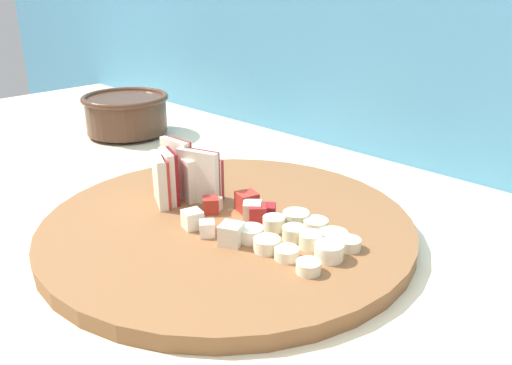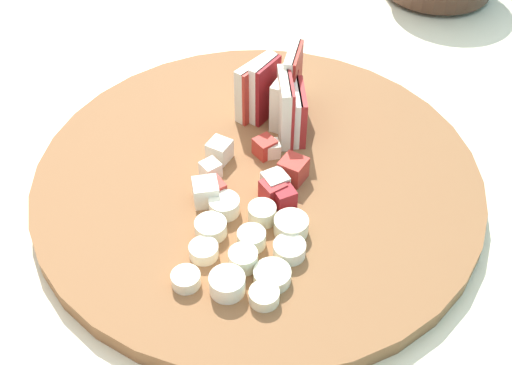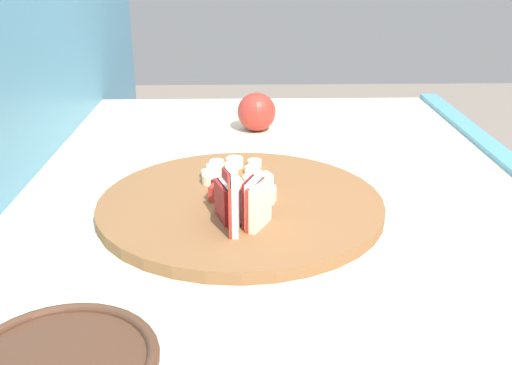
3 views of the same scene
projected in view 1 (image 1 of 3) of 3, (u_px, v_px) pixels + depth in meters
tile_backsplash at (336, 234)px, 0.94m from camera, size 2.40×0.04×1.50m
cutting_board at (228, 226)px, 0.57m from camera, size 0.40×0.40×0.02m
apple_wedge_fan at (184, 176)px, 0.61m from camera, size 0.09×0.07×0.07m
apple_dice_pile at (234, 216)px, 0.56m from camera, size 0.10×0.09×0.02m
banana_slice_rows at (300, 237)px, 0.52m from camera, size 0.10×0.09×0.02m
ceramic_bowl at (126, 113)px, 0.91m from camera, size 0.15×0.15×0.07m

